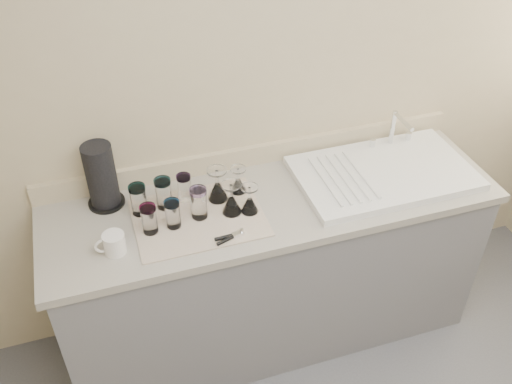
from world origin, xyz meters
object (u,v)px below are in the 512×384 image
object	(u,v)px
tumbler_blue	(173,214)
goblet_front_left	(232,203)
goblet_back_right	(238,183)
tumbler_purple	(184,187)
tumbler_teal	(139,199)
tumbler_magenta	(149,219)
tumbler_lavender	(199,203)
tumbler_cyan	(164,193)
sink_unit	(384,172)
paper_towel_roll	(101,177)
goblet_front_right	(250,203)
can_opener	(230,237)
white_mug	(114,244)
goblet_back_left	(218,189)

from	to	relation	value
tumbler_blue	goblet_front_left	distance (m)	0.26
goblet_back_right	goblet_front_left	size ratio (longest dim) A/B	0.84
tumbler_purple	tumbler_blue	distance (m)	0.18
tumbler_teal	tumbler_magenta	size ratio (longest dim) A/B	1.08
tumbler_teal	goblet_back_right	distance (m)	0.45
tumbler_purple	tumbler_lavender	size ratio (longest dim) A/B	0.86
tumbler_lavender	goblet_front_left	world-z (taller)	goblet_front_left
tumbler_cyan	tumbler_lavender	size ratio (longest dim) A/B	0.99
tumbler_lavender	sink_unit	bearing A→B (deg)	1.69
paper_towel_roll	tumbler_lavender	bearing A→B (deg)	-30.84
tumbler_purple	goblet_front_right	size ratio (longest dim) A/B	0.95
can_opener	white_mug	bearing A→B (deg)	170.68
sink_unit	goblet_back_left	distance (m)	0.79
tumbler_teal	sink_unit	bearing A→B (deg)	-3.82
tumbler_blue	sink_unit	bearing A→B (deg)	2.99
tumbler_purple	goblet_front_right	bearing A→B (deg)	-34.83
tumbler_purple	white_mug	xyz separation A→B (m)	(-0.34, -0.24, -0.03)
tumbler_lavender	goblet_back_right	size ratio (longest dim) A/B	1.15
sink_unit	tumbler_teal	xyz separation A→B (m)	(-1.13, 0.08, 0.06)
tumbler_magenta	goblet_front_left	bearing A→B (deg)	2.43
tumbler_blue	goblet_back_right	size ratio (longest dim) A/B	1.03
goblet_back_right	goblet_front_right	size ratio (longest dim) A/B	0.95
goblet_front_left	goblet_front_right	world-z (taller)	goblet_front_left
tumbler_lavender	goblet_back_right	bearing A→B (deg)	29.10
tumbler_blue	tumbler_lavender	xyz separation A→B (m)	(0.12, 0.03, 0.01)
tumbler_lavender	goblet_front_left	size ratio (longest dim) A/B	0.96
sink_unit	can_opener	bearing A→B (deg)	-166.05
goblet_back_right	paper_towel_roll	world-z (taller)	paper_towel_roll
sink_unit	tumbler_teal	distance (m)	1.14
tumbler_magenta	goblet_front_left	size ratio (longest dim) A/B	0.88
goblet_front_right	paper_towel_roll	distance (m)	0.65
tumbler_lavender	goblet_front_right	xyz separation A→B (m)	(0.21, -0.03, -0.03)
can_opener	paper_towel_roll	bearing A→B (deg)	138.87
tumbler_purple	tumbler_blue	world-z (taller)	tumbler_blue
goblet_front_right	tumbler_teal	bearing A→B (deg)	163.24
tumbler_blue	white_mug	xyz separation A→B (m)	(-0.26, -0.07, -0.03)
sink_unit	tumbler_blue	xyz separation A→B (m)	(-1.01, -0.05, 0.05)
tumbler_lavender	goblet_front_left	bearing A→B (deg)	-6.31
tumbler_blue	white_mug	size ratio (longest dim) A/B	1.04
goblet_back_left	paper_towel_roll	xyz separation A→B (m)	(-0.48, 0.13, 0.09)
tumbler_cyan	white_mug	bearing A→B (deg)	-139.14
tumbler_lavender	goblet_back_left	size ratio (longest dim) A/B	0.93
tumbler_magenta	white_mug	size ratio (longest dim) A/B	1.07
sink_unit	goblet_back_left	size ratio (longest dim) A/B	5.21
tumbler_magenta	tumbler_lavender	size ratio (longest dim) A/B	0.91
tumbler_magenta	white_mug	distance (m)	0.17
tumbler_lavender	tumbler_purple	bearing A→B (deg)	103.58
tumbler_cyan	tumbler_blue	distance (m)	0.14
tumbler_magenta	goblet_front_left	xyz separation A→B (m)	(0.36, 0.02, -0.02)
tumbler_teal	goblet_back_right	xyz separation A→B (m)	(0.45, 0.01, -0.03)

